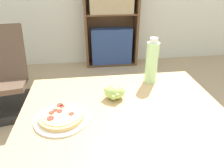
# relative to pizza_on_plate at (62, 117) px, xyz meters

# --- Properties ---
(dining_table) EXTENTS (1.03, 0.91, 0.75)m
(dining_table) POSITION_rel_pizza_on_plate_xyz_m (0.30, -0.02, -0.12)
(dining_table) COLOR tan
(dining_table) RESTS_ON ground_plane
(pizza_on_plate) EXTENTS (0.26, 0.26, 0.04)m
(pizza_on_plate) POSITION_rel_pizza_on_plate_xyz_m (0.00, 0.00, 0.00)
(pizza_on_plate) COLOR white
(pizza_on_plate) RESTS_ON dining_table
(grape_bunch) EXTENTS (0.12, 0.11, 0.08)m
(grape_bunch) POSITION_rel_pizza_on_plate_xyz_m (0.27, 0.15, 0.02)
(grape_bunch) COLOR #A8CC66
(grape_bunch) RESTS_ON dining_table
(drink_bottle) EXTENTS (0.08, 0.08, 0.28)m
(drink_bottle) POSITION_rel_pizza_on_plate_xyz_m (0.52, 0.32, 0.12)
(drink_bottle) COLOR #B7EAA3
(drink_bottle) RESTS_ON dining_table
(bookshelf) EXTENTS (0.84, 0.28, 1.64)m
(bookshelf) POSITION_rel_pizza_on_plate_xyz_m (0.54, 2.39, -0.02)
(bookshelf) COLOR brown
(bookshelf) RESTS_ON ground_plane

